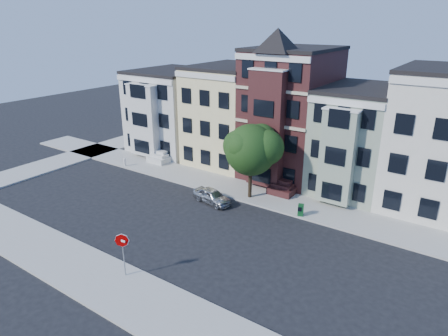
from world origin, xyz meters
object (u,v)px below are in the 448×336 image
Objects in this scene: street_tree at (251,153)px; newspaper_box at (301,210)px; fire_hydrant at (125,163)px; parked_car at (212,196)px; stop_sign at (123,252)px.

street_tree reaches higher than newspaper_box.
fire_hydrant is at bearing 161.41° from newspaper_box.
parked_car is 5.41× the size of fire_hydrant.
parked_car is (-2.16, -2.57, -3.51)m from street_tree.
parked_car is at bearing -8.13° from fire_hydrant.
stop_sign reaches higher than newspaper_box.
stop_sign is at bearing -42.26° from fire_hydrant.
parked_car reaches higher than newspaper_box.
parked_car is 1.16× the size of stop_sign.
stop_sign is at bearing -161.09° from parked_car.
parked_car is at bearing -130.00° from street_tree.
newspaper_box is at bearing -8.45° from street_tree.
newspaper_box is at bearing 56.48° from stop_sign.
fire_hydrant is at bearing 126.54° from stop_sign.
stop_sign is (14.54, -13.22, 1.25)m from fire_hydrant.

